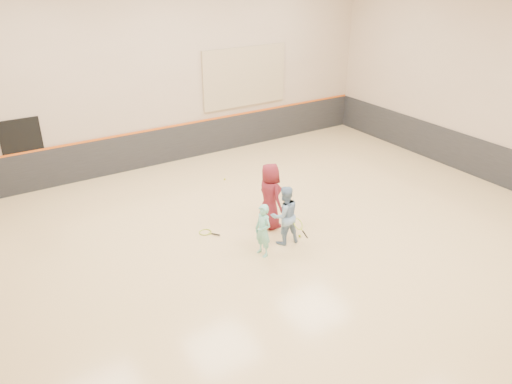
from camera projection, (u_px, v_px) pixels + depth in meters
room at (274, 208)px, 11.88m from camera, size 15.04×12.04×6.22m
wainscot_back at (173, 144)px, 16.53m from camera, size 14.90×0.04×1.20m
wainscot_right at (471, 156)px, 15.57m from camera, size 0.04×11.90×1.20m
accent_stripe at (172, 126)px, 16.26m from camera, size 14.90×0.03×0.06m
acoustic_panel at (245, 77)px, 17.04m from camera, size 3.20×0.08×2.00m
doorway at (25, 156)px, 14.16m from camera, size 1.10×0.05×2.20m
girl at (263, 231)px, 11.29m from camera, size 0.36×0.50×1.27m
instructor at (285, 215)px, 11.74m from camera, size 0.78×0.64×1.47m
young_man at (270, 196)px, 12.40m from camera, size 0.56×0.84×1.71m
held_racket at (298, 224)px, 11.73m from camera, size 0.46×0.46×0.53m
spare_racket at (205, 231)px, 12.45m from camera, size 0.71×0.71×0.08m
ball_under_racket at (300, 236)px, 12.25m from camera, size 0.07×0.07×0.07m
ball_in_hand at (279, 190)px, 12.30m from camera, size 0.07×0.07×0.07m
ball_beside_spare at (225, 179)px, 15.35m from camera, size 0.07×0.07×0.07m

